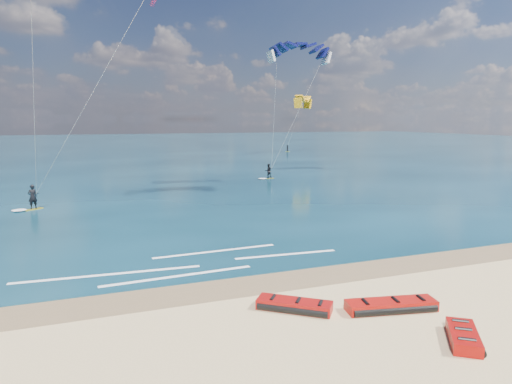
% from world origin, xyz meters
% --- Properties ---
extents(ground, '(320.00, 320.00, 0.00)m').
position_xyz_m(ground, '(0.00, 40.00, 0.00)').
color(ground, tan).
rests_on(ground, ground).
extents(wet_sand_strip, '(320.00, 2.40, 0.01)m').
position_xyz_m(wet_sand_strip, '(0.00, 3.00, 0.00)').
color(wet_sand_strip, brown).
rests_on(wet_sand_strip, ground).
extents(sea, '(320.00, 200.00, 0.04)m').
position_xyz_m(sea, '(0.00, 104.00, 0.02)').
color(sea, '#082430').
rests_on(sea, ground).
extents(packed_kite_left, '(3.68, 1.89, 0.45)m').
position_xyz_m(packed_kite_left, '(5.93, -1.20, 0.00)').
color(packed_kite_left, '#AE0F09').
rests_on(packed_kite_left, ground).
extents(packed_kite_mid, '(3.02, 2.73, 0.43)m').
position_xyz_m(packed_kite_mid, '(2.67, 0.05, 0.00)').
color(packed_kite_mid, '#A10D0B').
rests_on(packed_kite_mid, ground).
extents(packed_kite_right, '(2.28, 2.50, 0.44)m').
position_xyz_m(packed_kite_right, '(6.55, -3.97, 0.00)').
color(packed_kite_right, '#9E0A06').
rests_on(packed_kite_right, ground).
extents(kitesurfer_main, '(12.00, 9.44, 18.06)m').
position_xyz_m(kitesurfer_main, '(-5.59, 19.72, 9.17)').
color(kitesurfer_main, yellow).
rests_on(kitesurfer_main, sea).
extents(kitesurfer_far, '(7.96, 4.95, 15.95)m').
position_xyz_m(kitesurfer_far, '(16.66, 32.59, 8.49)').
color(kitesurfer_far, gold).
rests_on(kitesurfer_far, sea).
extents(shoreline_foam, '(15.32, 3.64, 0.01)m').
position_xyz_m(shoreline_foam, '(0.32, 6.41, 0.04)').
color(shoreline_foam, white).
rests_on(shoreline_foam, ground).
extents(distant_kites, '(85.78, 43.45, 11.16)m').
position_xyz_m(distant_kites, '(-9.31, 76.36, 5.39)').
color(distant_kites, teal).
rests_on(distant_kites, ground).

